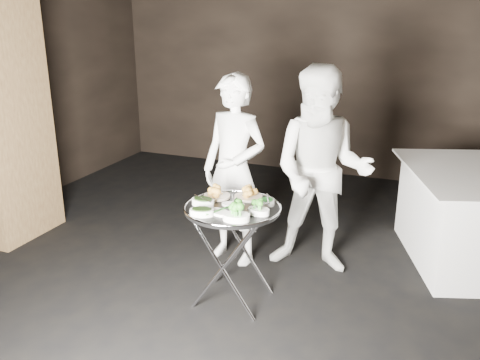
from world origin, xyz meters
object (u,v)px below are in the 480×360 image
at_px(waiter_left, 234,171).
at_px(waiter_right, 322,172).
at_px(tray_stand, 233,250).
at_px(serving_tray, 232,208).

relative_size(waiter_left, waiter_right, 0.95).
bearing_deg(waiter_right, tray_stand, -126.87).
relative_size(tray_stand, waiter_right, 0.44).
height_order(waiter_left, waiter_right, waiter_right).
relative_size(tray_stand, waiter_left, 0.46).
bearing_deg(tray_stand, waiter_left, 111.53).
bearing_deg(serving_tray, waiter_right, 58.45).
bearing_deg(waiter_right, waiter_left, -177.42).
bearing_deg(waiter_left, tray_stand, -56.50).
distance_m(tray_stand, waiter_left, 0.84).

